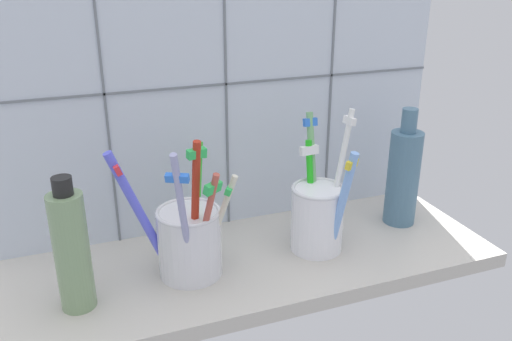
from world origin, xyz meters
The scene contains 6 objects.
counter_slab centered at (0.00, 0.00, 1.00)cm, with size 64.00×22.00×2.00cm, color #BCB7AD.
tile_wall_back centered at (0.00, 12.00, 22.50)cm, with size 64.00×2.20×45.00cm.
toothbrush_cup_left centered at (-8.80, -0.67, 7.12)cm, with size 14.56×13.28×18.50cm.
toothbrush_cup_right centered at (8.83, -0.56, 7.18)cm, with size 8.22×10.45×19.16cm.
ceramic_vase centered at (23.79, 2.11, 9.44)cm, with size 4.60×4.60×17.38cm.
soap_bottle centered at (-22.27, -2.69, 9.26)cm, with size 3.87×3.87×15.86cm.
Camera 1 is at (-21.39, -57.37, 39.27)cm, focal length 37.67 mm.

